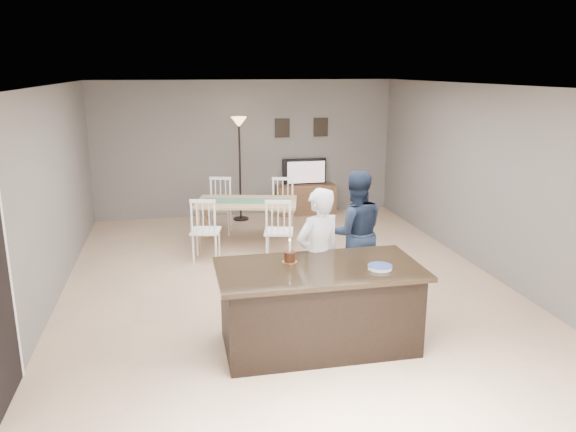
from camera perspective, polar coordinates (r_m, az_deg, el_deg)
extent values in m
plane|color=tan|center=(7.87, -0.29, -6.96)|extent=(8.00, 8.00, 0.00)
plane|color=slate|center=(11.36, -4.34, 6.83)|extent=(6.00, 0.00, 6.00)
plane|color=slate|center=(3.82, 11.90, -9.79)|extent=(6.00, 0.00, 6.00)
plane|color=slate|center=(7.49, -23.41, 1.49)|extent=(0.00, 8.00, 8.00)
plane|color=slate|center=(8.58, 19.78, 3.39)|extent=(0.00, 8.00, 8.00)
plane|color=white|center=(7.31, -0.32, 13.10)|extent=(8.00, 8.00, 0.00)
cube|color=black|center=(6.09, 3.12, -9.39)|extent=(2.00, 1.00, 0.85)
cube|color=black|center=(5.92, 3.18, -5.41)|extent=(2.15, 1.10, 0.05)
cube|color=brown|center=(11.55, 1.83, 1.69)|extent=(1.20, 0.40, 0.60)
imported|color=black|center=(11.50, 1.77, 4.50)|extent=(0.91, 0.12, 0.53)
plane|color=orange|center=(11.42, 1.86, 4.47)|extent=(0.78, 0.00, 0.78)
cube|color=black|center=(11.41, -0.58, 8.93)|extent=(0.30, 0.02, 0.38)
cube|color=black|center=(11.59, 3.35, 9.00)|extent=(0.30, 0.02, 0.38)
imported|color=silver|center=(6.47, 3.09, -4.19)|extent=(0.69, 0.58, 1.63)
imported|color=#171F32|center=(7.39, 6.81, -1.72)|extent=(0.85, 0.69, 1.66)
cylinder|color=gold|center=(6.05, 0.17, -4.65)|extent=(0.17, 0.17, 0.00)
cylinder|color=#351C0E|center=(6.03, 0.17, -4.14)|extent=(0.12, 0.12, 0.11)
cylinder|color=white|center=(6.00, 0.17, -3.09)|extent=(0.02, 0.02, 0.12)
sphere|color=#FFBF4C|center=(5.98, 0.18, -2.44)|extent=(0.02, 0.02, 0.02)
cylinder|color=white|center=(5.92, 9.32, -5.28)|extent=(0.25, 0.25, 0.01)
cylinder|color=white|center=(5.91, 9.33, -5.17)|extent=(0.25, 0.25, 0.01)
cylinder|color=white|center=(5.91, 9.33, -5.06)|extent=(0.25, 0.25, 0.01)
cylinder|color=#314798|center=(5.90, 9.33, -4.99)|extent=(0.26, 0.26, 0.00)
cube|color=tan|center=(9.36, -4.23, 1.40)|extent=(1.83, 1.29, 0.04)
cylinder|color=tan|center=(9.20, -9.05, -1.48)|extent=(0.06, 0.06, 0.73)
cylinder|color=tan|center=(9.78, 0.38, -0.32)|extent=(0.06, 0.06, 0.73)
cube|color=#42785D|center=(9.35, -4.23, 1.55)|extent=(1.49, 0.69, 0.01)
cube|color=white|center=(8.82, -8.35, -1.51)|extent=(0.52, 0.50, 0.04)
cylinder|color=white|center=(8.77, -9.61, -3.32)|extent=(0.03, 0.03, 0.44)
cylinder|color=white|center=(9.02, -7.01, -2.71)|extent=(0.03, 0.03, 0.44)
cube|color=white|center=(8.51, -8.69, 1.48)|extent=(0.39, 0.12, 0.05)
cube|color=white|center=(8.69, -0.95, -1.59)|extent=(0.52, 0.50, 0.04)
cylinder|color=white|center=(8.62, -2.16, -3.43)|extent=(0.03, 0.03, 0.44)
cylinder|color=white|center=(8.92, 0.24, -2.79)|extent=(0.03, 0.03, 0.44)
cube|color=white|center=(8.38, -1.02, 1.45)|extent=(0.39, 0.12, 0.05)
cube|color=white|center=(10.20, -6.97, 0.77)|extent=(0.52, 0.50, 0.04)
cylinder|color=white|center=(10.39, -5.84, -0.31)|extent=(0.03, 0.03, 0.44)
cylinder|color=white|center=(10.13, -8.05, -0.78)|extent=(0.03, 0.03, 0.44)
cube|color=white|center=(10.27, -6.91, 3.83)|extent=(0.39, 0.12, 0.05)
cube|color=white|center=(10.09, -0.57, 0.73)|extent=(0.52, 0.50, 0.04)
cylinder|color=white|center=(10.30, 0.45, -0.36)|extent=(0.03, 0.03, 0.44)
cylinder|color=white|center=(10.00, -1.61, -0.84)|extent=(0.03, 0.03, 0.44)
cube|color=white|center=(10.16, -0.54, 3.82)|extent=(0.39, 0.12, 0.05)
cylinder|color=black|center=(11.19, -4.79, -0.27)|extent=(0.30, 0.30, 0.03)
cylinder|color=black|center=(10.99, -4.90, 4.44)|extent=(0.04, 0.04, 1.86)
cone|color=#FFD98C|center=(10.86, -5.01, 9.49)|extent=(0.30, 0.30, 0.19)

